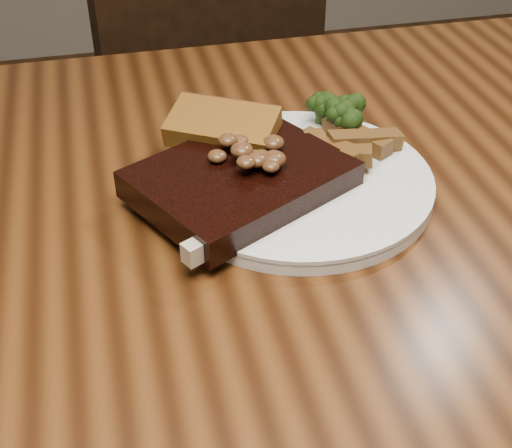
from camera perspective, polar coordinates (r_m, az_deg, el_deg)
The scene contains 9 objects.
dining_table at distance 0.70m, azimuth -1.78°, elevation -7.71°, with size 1.60×0.90×0.75m.
chair_far at distance 1.38m, azimuth -5.17°, elevation 7.33°, with size 0.52×0.52×0.87m.
plate at distance 0.71m, azimuth 3.36°, elevation 3.25°, with size 0.27×0.27×0.01m, color white.
steak at distance 0.68m, azimuth -1.25°, elevation 3.58°, with size 0.19×0.15×0.03m, color black.
steak_bone at distance 0.63m, azimuth 0.03°, elevation 0.07°, with size 0.16×0.01×0.02m, color #BAAB90.
mushroom_pile at distance 0.68m, azimuth -0.49°, elevation 6.14°, with size 0.06×0.06×0.03m, color brown, non-canonical shape.
garlic_bread at distance 0.74m, azimuth -2.64°, elevation 6.44°, with size 0.11×0.06×0.02m, color brown.
potato_wedges at distance 0.72m, azimuth 7.53°, elevation 5.07°, with size 0.10×0.10×0.02m, color brown, non-canonical shape.
broccoli_cluster at distance 0.78m, azimuth 6.21°, elevation 8.41°, with size 0.06×0.06×0.04m, color #1D310B, non-canonical shape.
Camera 1 is at (-0.09, -0.49, 1.15)m, focal length 50.00 mm.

